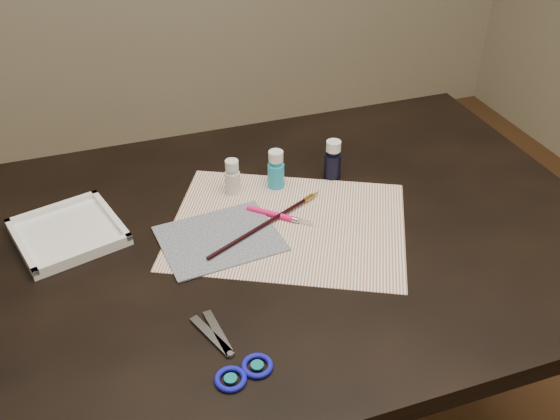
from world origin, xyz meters
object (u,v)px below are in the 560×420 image
object	(u,v)px
canvas	(220,238)
paint_bottle_white	(232,177)
paint_bottle_cyan	(276,169)
paper	(288,225)
palette_tray	(68,232)
scissors	(221,349)
paint_bottle_navy	(333,160)

from	to	relation	value
canvas	paint_bottle_white	world-z (taller)	paint_bottle_white
canvas	paint_bottle_cyan	world-z (taller)	paint_bottle_cyan
paper	paint_bottle_white	bearing A→B (deg)	115.83
canvas	palette_tray	world-z (taller)	palette_tray
canvas	palette_tray	xyz separation A→B (m)	(-0.27, 0.11, 0.01)
scissors	palette_tray	xyz separation A→B (m)	(-0.21, 0.38, 0.01)
paint_bottle_navy	palette_tray	size ratio (longest dim) A/B	0.48
paint_bottle_white	palette_tray	world-z (taller)	paint_bottle_white
paper	palette_tray	size ratio (longest dim) A/B	2.44
paper	scissors	distance (m)	0.35
paint_bottle_cyan	scissors	distance (m)	0.48
paint_bottle_navy	palette_tray	xyz separation A→B (m)	(-0.57, -0.03, -0.03)
paint_bottle_white	paint_bottle_navy	xyz separation A→B (m)	(0.22, -0.01, 0.01)
paint_bottle_cyan	scissors	world-z (taller)	paint_bottle_cyan
canvas	scissors	bearing A→B (deg)	-104.10
paper	paint_bottle_white	size ratio (longest dim) A/B	5.82
paint_bottle_cyan	palette_tray	distance (m)	0.44
paper	paint_bottle_navy	bearing A→B (deg)	42.04
paint_bottle_navy	canvas	bearing A→B (deg)	-154.60
canvas	scissors	world-z (taller)	scissors
paper	canvas	world-z (taller)	canvas
canvas	paint_bottle_white	distance (m)	0.17
palette_tray	paper	bearing A→B (deg)	-14.07
paint_bottle_navy	palette_tray	bearing A→B (deg)	-176.63
canvas	palette_tray	bearing A→B (deg)	158.89
paper	canvas	distance (m)	0.14
paper	paint_bottle_navy	size ratio (longest dim) A/B	5.12
canvas	paint_bottle_white	xyz separation A→B (m)	(0.07, 0.15, 0.04)
scissors	paper	bearing A→B (deg)	-58.22
paper	palette_tray	world-z (taller)	palette_tray
paint_bottle_navy	scissors	xyz separation A→B (m)	(-0.36, -0.41, -0.04)
paint_bottle_navy	paint_bottle_cyan	bearing A→B (deg)	178.67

